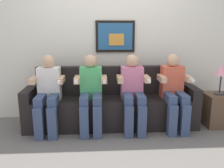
{
  "coord_description": "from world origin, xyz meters",
  "views": [
    {
      "loc": [
        -0.2,
        -3.14,
        1.49
      ],
      "look_at": [
        0.0,
        0.15,
        0.7
      ],
      "focal_mm": 37.8,
      "sensor_mm": 36.0,
      "label": 1
    }
  ],
  "objects_px": {
    "table_lamp": "(222,71)",
    "person_leftmost": "(48,91)",
    "couch": "(111,106)",
    "person_rightmost": "(174,89)",
    "person_left_center": "(91,90)",
    "person_right_center": "(133,90)",
    "side_table_right": "(217,110)"
  },
  "relations": [
    {
      "from": "table_lamp",
      "to": "person_leftmost",
      "type": "bearing_deg",
      "value": -178.91
    },
    {
      "from": "couch",
      "to": "person_rightmost",
      "type": "height_order",
      "value": "person_rightmost"
    },
    {
      "from": "person_left_center",
      "to": "person_right_center",
      "type": "distance_m",
      "value": 0.61
    },
    {
      "from": "person_right_center",
      "to": "table_lamp",
      "type": "relative_size",
      "value": 2.41
    },
    {
      "from": "couch",
      "to": "person_right_center",
      "type": "bearing_deg",
      "value": -28.95
    },
    {
      "from": "person_leftmost",
      "to": "table_lamp",
      "type": "xyz_separation_m",
      "value": [
        2.55,
        0.05,
        0.25
      ]
    },
    {
      "from": "person_leftmost",
      "to": "person_left_center",
      "type": "relative_size",
      "value": 1.0
    },
    {
      "from": "person_left_center",
      "to": "person_rightmost",
      "type": "bearing_deg",
      "value": 0.02
    },
    {
      "from": "side_table_right",
      "to": "person_rightmost",
      "type": "bearing_deg",
      "value": -175.2
    },
    {
      "from": "person_right_center",
      "to": "person_rightmost",
      "type": "height_order",
      "value": "same"
    },
    {
      "from": "person_leftmost",
      "to": "person_rightmost",
      "type": "xyz_separation_m",
      "value": [
        1.83,
        0.0,
        0.0
      ]
    },
    {
      "from": "person_right_center",
      "to": "person_rightmost",
      "type": "distance_m",
      "value": 0.61
    },
    {
      "from": "person_right_center",
      "to": "table_lamp",
      "type": "bearing_deg",
      "value": 2.08
    },
    {
      "from": "person_leftmost",
      "to": "person_right_center",
      "type": "xyz_separation_m",
      "value": [
        1.22,
        0.0,
        0.0
      ]
    },
    {
      "from": "couch",
      "to": "person_left_center",
      "type": "relative_size",
      "value": 2.33
    },
    {
      "from": "person_rightmost",
      "to": "table_lamp",
      "type": "bearing_deg",
      "value": 3.83
    },
    {
      "from": "person_left_center",
      "to": "side_table_right",
      "type": "relative_size",
      "value": 2.22
    },
    {
      "from": "person_leftmost",
      "to": "person_right_center",
      "type": "height_order",
      "value": "same"
    },
    {
      "from": "person_leftmost",
      "to": "couch",
      "type": "bearing_deg",
      "value": 10.47
    },
    {
      "from": "person_left_center",
      "to": "couch",
      "type": "bearing_deg",
      "value": 29.05
    },
    {
      "from": "person_right_center",
      "to": "person_rightmost",
      "type": "xyz_separation_m",
      "value": [
        0.61,
        0.0,
        0.0
      ]
    },
    {
      "from": "person_leftmost",
      "to": "table_lamp",
      "type": "distance_m",
      "value": 2.56
    },
    {
      "from": "person_left_center",
      "to": "person_right_center",
      "type": "xyz_separation_m",
      "value": [
        0.61,
        0.0,
        -0.0
      ]
    },
    {
      "from": "person_leftmost",
      "to": "person_rightmost",
      "type": "height_order",
      "value": "same"
    },
    {
      "from": "table_lamp",
      "to": "side_table_right",
      "type": "bearing_deg",
      "value": 75.29
    },
    {
      "from": "couch",
      "to": "person_rightmost",
      "type": "xyz_separation_m",
      "value": [
        0.91,
        -0.17,
        0.29
      ]
    },
    {
      "from": "couch",
      "to": "side_table_right",
      "type": "bearing_deg",
      "value": -3.75
    },
    {
      "from": "person_right_center",
      "to": "person_leftmost",
      "type": "bearing_deg",
      "value": 180.0
    },
    {
      "from": "couch",
      "to": "side_table_right",
      "type": "xyz_separation_m",
      "value": [
        1.64,
        -0.11,
        -0.06
      ]
    },
    {
      "from": "couch",
      "to": "table_lamp",
      "type": "xyz_separation_m",
      "value": [
        1.64,
        -0.12,
        0.55
      ]
    },
    {
      "from": "person_right_center",
      "to": "side_table_right",
      "type": "relative_size",
      "value": 2.22
    },
    {
      "from": "person_leftmost",
      "to": "side_table_right",
      "type": "distance_m",
      "value": 2.58
    }
  ]
}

